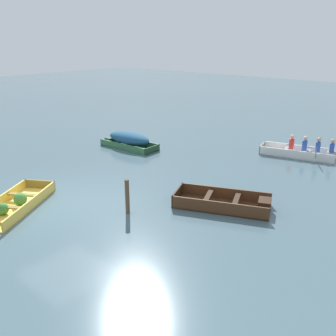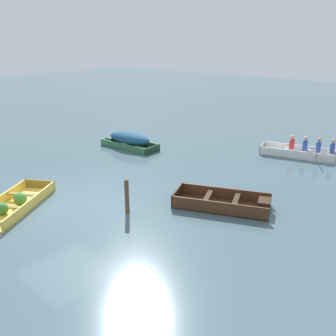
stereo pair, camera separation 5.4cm
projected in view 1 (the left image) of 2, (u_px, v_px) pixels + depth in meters
ground_plane at (61, 204)px, 11.69m from camera, size 80.00×80.00×0.00m
dinghy_yellow_foreground at (13, 206)px, 11.26m from camera, size 2.50×3.19×0.44m
skiff_dark_varnish_near_moored at (227, 203)px, 11.44m from camera, size 3.12×2.19×0.40m
skiff_green_mid_moored at (129, 139)px, 17.54m from camera, size 2.91×1.16×0.75m
rowboat_white_with_crew at (303, 151)px, 16.25m from camera, size 3.27×2.20×0.93m
mooring_post at (127, 197)px, 10.94m from camera, size 0.13×0.13×1.06m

